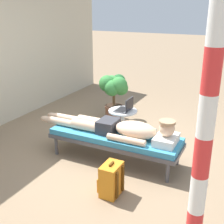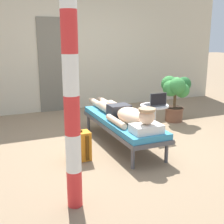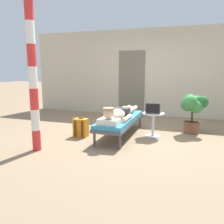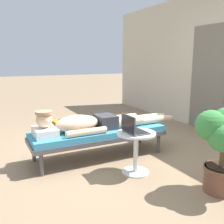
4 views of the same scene
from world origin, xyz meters
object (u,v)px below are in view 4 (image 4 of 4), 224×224
lounge_chair (99,134)px  laptop (133,128)px  person_reclining (93,123)px  potted_plant (224,137)px  backpack (61,133)px  side_table (136,145)px

lounge_chair → laptop: 0.74m
lounge_chair → person_reclining: bearing=-90.0°
lounge_chair → potted_plant: potted_plant is taller
person_reclining → laptop: (0.69, 0.23, 0.06)m
lounge_chair → backpack: bearing=-157.3°
person_reclining → potted_plant: potted_plant is taller
lounge_chair → person_reclining: person_reclining is taller
lounge_chair → backpack: size_ratio=4.59×
lounge_chair → side_table: bearing=15.2°
lounge_chair → laptop: bearing=11.2°
laptop → potted_plant: potted_plant is taller
potted_plant → side_table: bearing=-145.8°
lounge_chair → side_table: size_ratio=3.72×
backpack → side_table: bearing=19.3°
lounge_chair → side_table: (0.69, 0.19, 0.01)m
lounge_chair → potted_plant: (1.50, 0.73, 0.26)m
lounge_chair → backpack: backpack is taller
person_reclining → side_table: person_reclining is taller
side_table → backpack: size_ratio=1.23×
person_reclining → side_table: 0.76m
side_table → potted_plant: (0.80, 0.55, 0.25)m
laptop → backpack: (-1.49, -0.47, -0.39)m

